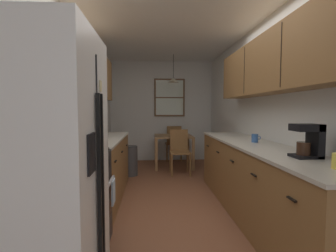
{
  "coord_description": "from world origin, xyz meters",
  "views": [
    {
      "loc": [
        -0.26,
        -2.77,
        1.31
      ],
      "look_at": [
        0.0,
        1.16,
        1.05
      ],
      "focal_mm": 26.4,
      "sensor_mm": 36.0,
      "label": 1
    }
  ],
  "objects_px": {
    "microwave_over_range": "(55,74)",
    "storage_canister": "(86,137)",
    "table_serving_bowl": "(174,134)",
    "dining_chair_near": "(180,149)",
    "coffee_maker": "(309,140)",
    "dining_table": "(173,140)",
    "stove_range": "(71,202)",
    "dining_chair_far": "(174,141)",
    "trash_bin": "(130,161)",
    "refrigerator": "(39,178)",
    "mug_spare": "(255,138)"
  },
  "relations": [
    {
      "from": "microwave_over_range",
      "to": "storage_canister",
      "type": "height_order",
      "value": "microwave_over_range"
    },
    {
      "from": "microwave_over_range",
      "to": "table_serving_bowl",
      "type": "relative_size",
      "value": 3.51
    },
    {
      "from": "dining_chair_near",
      "to": "coffee_maker",
      "type": "distance_m",
      "value": 3.12
    },
    {
      "from": "dining_table",
      "to": "stove_range",
      "type": "bearing_deg",
      "value": -110.15
    },
    {
      "from": "dining_chair_near",
      "to": "storage_canister",
      "type": "bearing_deg",
      "value": -121.18
    },
    {
      "from": "dining_chair_far",
      "to": "coffee_maker",
      "type": "distance_m",
      "value": 4.36
    },
    {
      "from": "dining_table",
      "to": "storage_canister",
      "type": "height_order",
      "value": "storage_canister"
    },
    {
      "from": "storage_canister",
      "to": "trash_bin",
      "type": "bearing_deg",
      "value": 81.85
    },
    {
      "from": "refrigerator",
      "to": "mug_spare",
      "type": "distance_m",
      "value": 2.47
    },
    {
      "from": "stove_range",
      "to": "dining_chair_near",
      "type": "xyz_separation_m",
      "value": [
        1.3,
        2.72,
        0.03
      ]
    },
    {
      "from": "dining_chair_near",
      "to": "dining_chair_far",
      "type": "relative_size",
      "value": 1.0
    },
    {
      "from": "dining_chair_far",
      "to": "mug_spare",
      "type": "distance_m",
      "value": 3.36
    },
    {
      "from": "dining_chair_far",
      "to": "trash_bin",
      "type": "height_order",
      "value": "dining_chair_far"
    },
    {
      "from": "dining_chair_far",
      "to": "coffee_maker",
      "type": "relative_size",
      "value": 3.13
    },
    {
      "from": "stove_range",
      "to": "dining_chair_near",
      "type": "relative_size",
      "value": 1.22
    },
    {
      "from": "trash_bin",
      "to": "mug_spare",
      "type": "distance_m",
      "value": 2.66
    },
    {
      "from": "refrigerator",
      "to": "dining_chair_near",
      "type": "relative_size",
      "value": 1.98
    },
    {
      "from": "microwave_over_range",
      "to": "table_serving_bowl",
      "type": "xyz_separation_m",
      "value": [
        1.36,
        3.39,
        -0.87
      ]
    },
    {
      "from": "trash_bin",
      "to": "table_serving_bowl",
      "type": "xyz_separation_m",
      "value": [
        0.96,
        0.74,
        0.46
      ]
    },
    {
      "from": "refrigerator",
      "to": "trash_bin",
      "type": "distance_m",
      "value": 3.43
    },
    {
      "from": "coffee_maker",
      "to": "table_serving_bowl",
      "type": "height_order",
      "value": "coffee_maker"
    },
    {
      "from": "dining_chair_far",
      "to": "storage_canister",
      "type": "bearing_deg",
      "value": -110.71
    },
    {
      "from": "stove_range",
      "to": "microwave_over_range",
      "type": "bearing_deg",
      "value": 179.97
    },
    {
      "from": "dining_chair_near",
      "to": "trash_bin",
      "type": "height_order",
      "value": "dining_chair_near"
    },
    {
      "from": "refrigerator",
      "to": "coffee_maker",
      "type": "bearing_deg",
      "value": 12.93
    },
    {
      "from": "dining_chair_near",
      "to": "mug_spare",
      "type": "xyz_separation_m",
      "value": [
        0.72,
        -1.98,
        0.45
      ]
    },
    {
      "from": "mug_spare",
      "to": "storage_canister",
      "type": "bearing_deg",
      "value": -174.72
    },
    {
      "from": "mug_spare",
      "to": "trash_bin",
      "type": "bearing_deg",
      "value": 132.27
    },
    {
      "from": "dining_chair_near",
      "to": "trash_bin",
      "type": "relative_size",
      "value": 1.54
    },
    {
      "from": "stove_range",
      "to": "trash_bin",
      "type": "bearing_deg",
      "value": 83.66
    },
    {
      "from": "dining_chair_near",
      "to": "coffee_maker",
      "type": "bearing_deg",
      "value": -75.59
    },
    {
      "from": "microwave_over_range",
      "to": "dining_table",
      "type": "bearing_deg",
      "value": 68.16
    },
    {
      "from": "refrigerator",
      "to": "dining_table",
      "type": "distance_m",
      "value": 4.26
    },
    {
      "from": "stove_range",
      "to": "dining_table",
      "type": "bearing_deg",
      "value": 69.85
    },
    {
      "from": "stove_range",
      "to": "dining_chair_near",
      "type": "height_order",
      "value": "stove_range"
    },
    {
      "from": "dining_table",
      "to": "coffee_maker",
      "type": "distance_m",
      "value": 3.74
    },
    {
      "from": "coffee_maker",
      "to": "mug_spare",
      "type": "bearing_deg",
      "value": 92.38
    },
    {
      "from": "microwave_over_range",
      "to": "storage_canister",
      "type": "xyz_separation_m",
      "value": [
        0.11,
        0.55,
        -0.63
      ]
    },
    {
      "from": "refrigerator",
      "to": "storage_canister",
      "type": "relative_size",
      "value": 9.17
    },
    {
      "from": "dining_table",
      "to": "dining_chair_near",
      "type": "distance_m",
      "value": 0.65
    },
    {
      "from": "table_serving_bowl",
      "to": "mug_spare",
      "type": "bearing_deg",
      "value": -73.66
    },
    {
      "from": "refrigerator",
      "to": "dining_chair_near",
      "type": "height_order",
      "value": "refrigerator"
    },
    {
      "from": "coffee_maker",
      "to": "trash_bin",
      "type": "bearing_deg",
      "value": 121.41
    },
    {
      "from": "refrigerator",
      "to": "stove_range",
      "type": "distance_m",
      "value": 0.84
    },
    {
      "from": "microwave_over_range",
      "to": "dining_chair_near",
      "type": "relative_size",
      "value": 0.7
    },
    {
      "from": "refrigerator",
      "to": "storage_canister",
      "type": "distance_m",
      "value": 1.28
    },
    {
      "from": "dining_chair_near",
      "to": "coffee_maker",
      "type": "relative_size",
      "value": 3.13
    },
    {
      "from": "stove_range",
      "to": "mug_spare",
      "type": "height_order",
      "value": "stove_range"
    },
    {
      "from": "coffee_maker",
      "to": "mug_spare",
      "type": "height_order",
      "value": "coffee_maker"
    },
    {
      "from": "stove_range",
      "to": "dining_table",
      "type": "relative_size",
      "value": 1.29
    }
  ]
}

